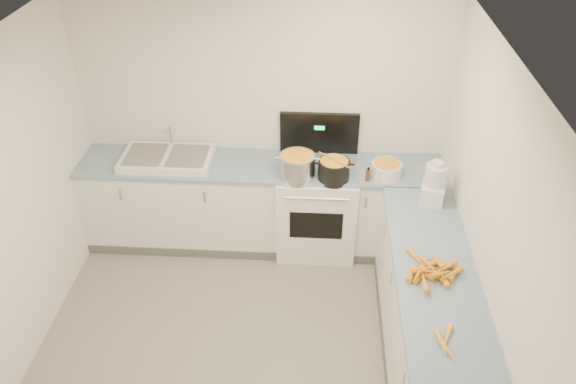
# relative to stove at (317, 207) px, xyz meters

# --- Properties ---
(floor) EXTENTS (3.50, 4.00, 0.00)m
(floor) POSITION_rel_stove_xyz_m (-0.55, -1.69, -0.47)
(floor) COLOR gray
(floor) RESTS_ON ground
(ceiling) EXTENTS (3.50, 4.00, 0.00)m
(ceiling) POSITION_rel_stove_xyz_m (-0.55, -1.69, 2.03)
(ceiling) COLOR white
(ceiling) RESTS_ON ground
(wall_back) EXTENTS (3.50, 0.00, 2.50)m
(wall_back) POSITION_rel_stove_xyz_m (-0.55, 0.31, 0.78)
(wall_back) COLOR white
(wall_back) RESTS_ON ground
(wall_right) EXTENTS (0.00, 4.00, 2.50)m
(wall_right) POSITION_rel_stove_xyz_m (1.20, -1.69, 0.78)
(wall_right) COLOR white
(wall_right) RESTS_ON ground
(counter_back) EXTENTS (3.50, 0.62, 0.94)m
(counter_back) POSITION_rel_stove_xyz_m (-0.55, 0.01, -0.00)
(counter_back) COLOR white
(counter_back) RESTS_ON ground
(counter_right) EXTENTS (0.62, 2.20, 0.94)m
(counter_right) POSITION_rel_stove_xyz_m (0.90, -1.39, -0.00)
(counter_right) COLOR white
(counter_right) RESTS_ON ground
(stove) EXTENTS (0.76, 0.65, 1.36)m
(stove) POSITION_rel_stove_xyz_m (0.00, 0.00, 0.00)
(stove) COLOR white
(stove) RESTS_ON ground
(sink) EXTENTS (0.86, 0.52, 0.31)m
(sink) POSITION_rel_stove_xyz_m (-1.45, 0.02, 0.50)
(sink) COLOR white
(sink) RESTS_ON counter_back
(steel_pot) EXTENTS (0.44, 0.44, 0.24)m
(steel_pot) POSITION_rel_stove_xyz_m (-0.19, -0.16, 0.57)
(steel_pot) COLOR silver
(steel_pot) RESTS_ON stove
(black_pot) EXTENTS (0.32, 0.32, 0.21)m
(black_pot) POSITION_rel_stove_xyz_m (0.14, -0.18, 0.55)
(black_pot) COLOR black
(black_pot) RESTS_ON stove
(wooden_spoon) EXTENTS (0.29, 0.27, 0.02)m
(wooden_spoon) POSITION_rel_stove_xyz_m (0.14, -0.18, 0.66)
(wooden_spoon) COLOR #AD7A47
(wooden_spoon) RESTS_ON black_pot
(mixing_bowl) EXTENTS (0.31, 0.31, 0.13)m
(mixing_bowl) POSITION_rel_stove_xyz_m (0.63, -0.10, 0.53)
(mixing_bowl) COLOR white
(mixing_bowl) RESTS_ON counter_back
(extract_bottle) EXTENTS (0.04, 0.04, 0.11)m
(extract_bottle) POSITION_rel_stove_xyz_m (0.46, -0.19, 0.52)
(extract_bottle) COLOR #593319
(extract_bottle) RESTS_ON counter_back
(spice_jar) EXTENTS (0.06, 0.06, 0.10)m
(spice_jar) POSITION_rel_stove_xyz_m (0.57, -0.20, 0.52)
(spice_jar) COLOR #E5B266
(spice_jar) RESTS_ON counter_back
(food_processor) EXTENTS (0.24, 0.27, 0.40)m
(food_processor) POSITION_rel_stove_xyz_m (0.99, -0.48, 0.64)
(food_processor) COLOR white
(food_processor) RESTS_ON counter_right
(carrot_pile) EXTENTS (0.45, 0.49, 0.09)m
(carrot_pile) POSITION_rel_stove_xyz_m (0.86, -1.41, 0.50)
(carrot_pile) COLOR #FFA41F
(carrot_pile) RESTS_ON counter_right
(peeled_carrots) EXTENTS (0.14, 0.30, 0.04)m
(peeled_carrots) POSITION_rel_stove_xyz_m (0.84, -2.07, 0.49)
(peeled_carrots) COLOR #FFA826
(peeled_carrots) RESTS_ON counter_right
(peelings) EXTENTS (0.22, 0.27, 0.01)m
(peelings) POSITION_rel_stove_xyz_m (-1.65, 0.02, 0.54)
(peelings) COLOR tan
(peelings) RESTS_ON sink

